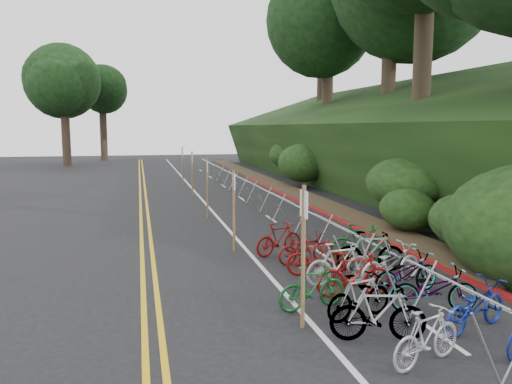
% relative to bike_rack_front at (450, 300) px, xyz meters
% --- Properties ---
extents(ground, '(120.00, 120.00, 0.00)m').
position_rel_bike_rack_front_xyz_m(ground, '(-2.88, 2.53, -0.88)').
color(ground, black).
rests_on(ground, ground).
extents(road_markings, '(7.47, 80.00, 0.01)m').
position_rel_bike_rack_front_xyz_m(road_markings, '(-2.25, 12.63, -0.87)').
color(road_markings, gold).
rests_on(road_markings, ground).
extents(red_curb, '(0.25, 28.00, 0.10)m').
position_rel_bike_rack_front_xyz_m(red_curb, '(2.82, 14.53, -0.83)').
color(red_curb, maroon).
rests_on(red_curb, ground).
extents(embankment, '(14.30, 48.14, 9.11)m').
position_rel_bike_rack_front_xyz_m(embankment, '(10.08, 21.57, 1.69)').
color(embankment, black).
rests_on(embankment, ground).
extents(bike_rack_front, '(1.17, 2.78, 1.22)m').
position_rel_bike_rack_front_xyz_m(bike_rack_front, '(0.00, 0.00, 0.00)').
color(bike_rack_front, gray).
rests_on(bike_rack_front, ground).
extents(bike_racks_rest, '(1.14, 23.00, 1.17)m').
position_rel_bike_rack_front_xyz_m(bike_racks_rest, '(0.12, 15.53, -0.02)').
color(bike_racks_rest, gray).
rests_on(bike_racks_rest, ground).
extents(signpost_near, '(0.08, 0.40, 2.72)m').
position_rel_bike_rack_front_xyz_m(signpost_near, '(-2.12, 1.48, 0.67)').
color(signpost_near, brown).
rests_on(signpost_near, ground).
extents(signposts_rest, '(0.08, 18.40, 2.50)m').
position_rel_bike_rack_front_xyz_m(signposts_rest, '(-2.28, 16.53, 0.55)').
color(signposts_rest, brown).
rests_on(signposts_rest, ground).
extents(bike_front, '(0.75, 1.63, 0.94)m').
position_rel_bike_rack_front_xyz_m(bike_front, '(-1.61, 2.34, -0.41)').
color(bike_front, '#144C1E').
rests_on(bike_front, ground).
extents(bike_valet, '(3.31, 9.03, 1.08)m').
position_rel_bike_rack_front_xyz_m(bike_valet, '(0.15, 2.96, -0.38)').
color(bike_valet, '#9E9EA3').
rests_on(bike_valet, ground).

